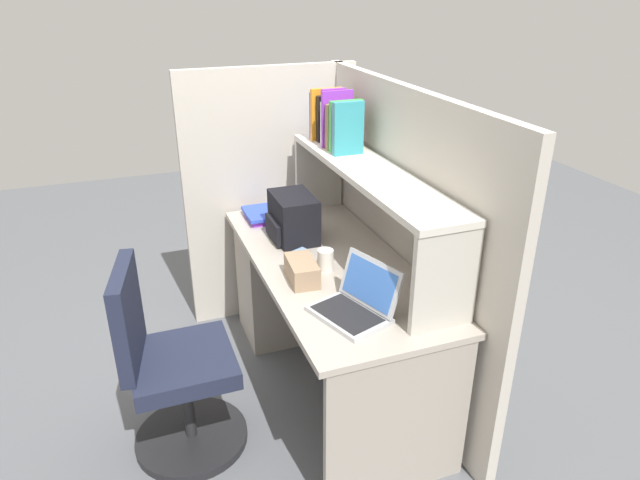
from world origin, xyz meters
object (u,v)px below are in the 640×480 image
backpack (292,218)px  computer_mouse (299,255)px  paper_cup (325,260)px  tissue_box (302,271)px  office_chair (171,374)px  laptop (357,303)px

backpack → computer_mouse: size_ratio=2.88×
paper_cup → tissue_box: bearing=-67.2°
tissue_box → office_chair: bearing=-82.0°
laptop → paper_cup: size_ratio=3.61×
laptop → computer_mouse: 0.58m
computer_mouse → office_chair: size_ratio=0.11×
paper_cup → laptop: bearing=-2.5°
backpack → paper_cup: (0.40, 0.03, -0.07)m
backpack → paper_cup: bearing=5.0°
laptop → computer_mouse: laptop is taller
office_chair → laptop: bearing=-101.7°
tissue_box → laptop: bearing=23.5°
paper_cup → tissue_box: (0.06, -0.14, -0.00)m
backpack → office_chair: (0.49, -0.73, -0.45)m
laptop → computer_mouse: bearing=-174.0°
backpack → tissue_box: (0.45, -0.10, -0.07)m
computer_mouse → laptop: bearing=-18.0°
backpack → office_chair: 0.99m
laptop → paper_cup: laptop is taller
office_chair → backpack: bearing=-45.4°
backpack → paper_cup: backpack is taller
computer_mouse → paper_cup: size_ratio=0.99×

